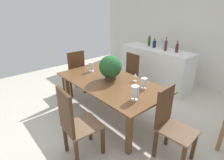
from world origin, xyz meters
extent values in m
plane|color=beige|center=(0.00, 0.00, 0.00)|extent=(7.04, 7.04, 0.00)
cube|color=silver|center=(0.00, 2.60, 1.30)|extent=(6.40, 0.10, 2.60)
cube|color=brown|center=(0.00, -0.17, 0.72)|extent=(2.05, 1.08, 0.03)
cube|color=brown|center=(-0.90, -0.58, 0.35)|extent=(0.07, 0.07, 0.71)
cube|color=brown|center=(0.90, -0.58, 0.35)|extent=(0.07, 0.07, 0.71)
cube|color=brown|center=(-0.90, 0.24, 0.35)|extent=(0.07, 0.07, 0.71)
cube|color=brown|center=(0.90, 0.24, 0.35)|extent=(0.07, 0.07, 0.71)
cube|color=#4C2D19|center=(1.57, -0.32, 0.23)|extent=(0.05, 0.05, 0.45)
cube|color=#4C2D19|center=(1.55, 0.01, 0.23)|extent=(0.05, 0.05, 0.45)
cube|color=#4C2D19|center=(1.18, -0.34, 0.23)|extent=(0.05, 0.05, 0.45)
cube|color=#4C2D19|center=(1.16, -0.02, 0.23)|extent=(0.05, 0.05, 0.45)
cube|color=brown|center=(1.36, -0.17, 0.47)|extent=(0.50, 0.43, 0.03)
cube|color=#4C2D19|center=(1.15, -0.18, 0.75)|extent=(0.06, 0.37, 0.55)
cube|color=#4C2D19|center=(0.66, -0.86, 0.23)|extent=(0.05, 0.05, 0.45)
cube|color=#4C2D19|center=(0.30, -0.83, 0.23)|extent=(0.05, 0.05, 0.45)
cube|color=#4C2D19|center=(0.62, -1.26, 0.23)|extent=(0.05, 0.05, 0.45)
cube|color=#4C2D19|center=(0.27, -1.24, 0.23)|extent=(0.05, 0.05, 0.45)
cube|color=brown|center=(0.46, -1.05, 0.47)|extent=(0.47, 0.51, 0.03)
cube|color=#4C2D19|center=(0.44, -1.27, 0.77)|extent=(0.40, 0.07, 0.59)
cube|color=#4C2D19|center=(-0.64, 0.55, 0.23)|extent=(0.05, 0.05, 0.45)
cube|color=#4C2D19|center=(-0.30, 0.53, 0.23)|extent=(0.05, 0.05, 0.45)
cube|color=#4C2D19|center=(-0.63, 0.90, 0.23)|extent=(0.05, 0.05, 0.45)
cube|color=#4C2D19|center=(-0.28, 0.88, 0.23)|extent=(0.05, 0.05, 0.45)
cube|color=brown|center=(-0.46, 0.71, 0.47)|extent=(0.44, 0.44, 0.03)
cube|color=#4C2D19|center=(-0.45, 0.90, 0.72)|extent=(0.39, 0.06, 0.49)
cube|color=#4C2D19|center=(-1.56, 0.02, 0.23)|extent=(0.05, 0.05, 0.45)
cube|color=#4C2D19|center=(-1.57, -0.34, 0.23)|extent=(0.05, 0.05, 0.45)
cube|color=#4C2D19|center=(-1.16, 0.00, 0.23)|extent=(0.05, 0.05, 0.45)
cube|color=#4C2D19|center=(-1.17, -0.35, 0.23)|extent=(0.05, 0.05, 0.45)
cube|color=brown|center=(-1.36, -0.17, 0.47)|extent=(0.49, 0.45, 0.03)
cube|color=#4C2D19|center=(-1.15, -0.17, 0.77)|extent=(0.05, 0.40, 0.58)
cylinder|color=#4C3828|center=(-0.05, -0.11, 0.78)|extent=(0.20, 0.20, 0.10)
sphere|color=#235628|center=(-0.05, -0.11, 0.99)|extent=(0.41, 0.41, 0.41)
sphere|color=silver|center=(-0.22, -0.05, 1.06)|extent=(0.04, 0.04, 0.04)
sphere|color=silver|center=(0.04, -0.22, 0.95)|extent=(0.05, 0.05, 0.05)
sphere|color=silver|center=(-0.07, 0.01, 0.93)|extent=(0.05, 0.05, 0.05)
cylinder|color=silver|center=(0.75, -0.35, 0.74)|extent=(0.09, 0.09, 0.01)
cylinder|color=silver|center=(0.75, -0.35, 0.77)|extent=(0.02, 0.02, 0.05)
cylinder|color=silver|center=(0.75, -0.35, 0.88)|extent=(0.12, 0.12, 0.16)
cylinder|color=silver|center=(0.59, 0.05, 0.74)|extent=(0.09, 0.09, 0.01)
cylinder|color=silver|center=(0.59, 0.05, 0.77)|extent=(0.02, 0.02, 0.05)
cylinder|color=silver|center=(0.59, 0.05, 0.86)|extent=(0.10, 0.10, 0.12)
cylinder|color=silver|center=(-0.63, -0.13, 0.74)|extent=(0.10, 0.10, 0.01)
cylinder|color=silver|center=(-0.63, -0.13, 0.76)|extent=(0.02, 0.02, 0.03)
cylinder|color=silver|center=(-0.63, -0.13, 0.85)|extent=(0.08, 0.08, 0.15)
cylinder|color=silver|center=(0.29, 0.18, 0.74)|extent=(0.06, 0.06, 0.00)
cylinder|color=silver|center=(0.29, 0.18, 0.78)|extent=(0.01, 0.01, 0.08)
cone|color=silver|center=(0.29, 0.18, 0.85)|extent=(0.07, 0.07, 0.07)
cube|color=silver|center=(-0.37, 1.66, 0.49)|extent=(1.91, 0.60, 0.98)
cylinder|color=#511E28|center=(0.16, 1.71, 1.08)|extent=(0.07, 0.07, 0.19)
cylinder|color=#511E28|center=(0.16, 1.71, 1.21)|extent=(0.03, 0.03, 0.07)
cylinder|color=#511E28|center=(-0.10, 1.65, 1.10)|extent=(0.06, 0.06, 0.24)
cylinder|color=#511E28|center=(-0.10, 1.65, 1.26)|extent=(0.02, 0.02, 0.08)
cylinder|color=#B2BFB7|center=(-0.26, 1.76, 1.07)|extent=(0.08, 0.08, 0.19)
cylinder|color=#B2BFB7|center=(-0.26, 1.76, 1.20)|extent=(0.03, 0.03, 0.06)
cylinder|color=#194C1E|center=(-0.70, 1.79, 1.09)|extent=(0.07, 0.07, 0.23)
cylinder|color=#194C1E|center=(-0.70, 1.79, 1.24)|extent=(0.02, 0.02, 0.06)
cylinder|color=#0F1E38|center=(-0.49, 1.73, 1.07)|extent=(0.08, 0.08, 0.17)
cylinder|color=#0F1E38|center=(-0.49, 1.73, 1.18)|extent=(0.03, 0.03, 0.06)
cube|color=olive|center=(1.73, 0.47, 0.38)|extent=(0.05, 0.05, 0.77)
camera|label=1|loc=(2.24, -2.06, 2.00)|focal=28.58mm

